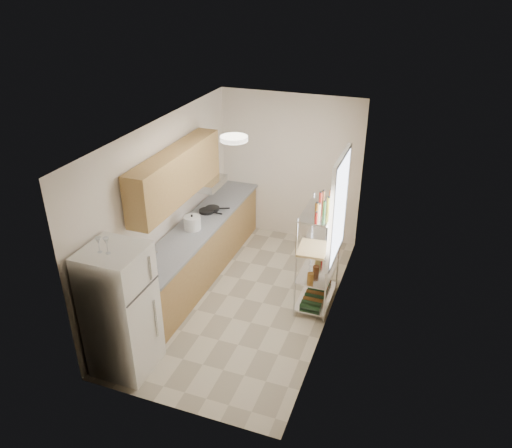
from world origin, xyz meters
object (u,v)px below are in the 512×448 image
(rice_cooker, at_px, (192,223))
(espresso_machine, at_px, (332,224))
(refrigerator, at_px, (121,311))
(frying_pan_large, at_px, (207,211))
(cutting_board, at_px, (313,249))

(rice_cooker, distance_m, espresso_machine, 2.08)
(espresso_machine, bearing_deg, refrigerator, -141.99)
(frying_pan_large, bearing_deg, cutting_board, -17.67)
(cutting_board, bearing_deg, rice_cooker, 174.50)
(rice_cooker, height_order, frying_pan_large, rice_cooker)
(rice_cooker, height_order, cutting_board, rice_cooker)
(frying_pan_large, distance_m, cutting_board, 2.10)
(frying_pan_large, bearing_deg, refrigerator, -83.56)
(rice_cooker, distance_m, frying_pan_large, 0.60)
(refrigerator, xyz_separation_m, rice_cooker, (-0.06, 2.01, 0.18))
(rice_cooker, bearing_deg, refrigerator, -88.35)
(rice_cooker, relative_size, cutting_board, 0.53)
(refrigerator, bearing_deg, frying_pan_large, 92.28)
(refrigerator, distance_m, espresso_machine, 3.13)
(rice_cooker, bearing_deg, cutting_board, -5.50)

